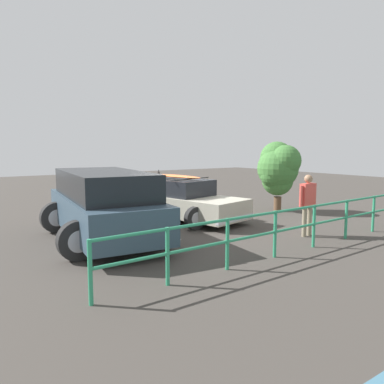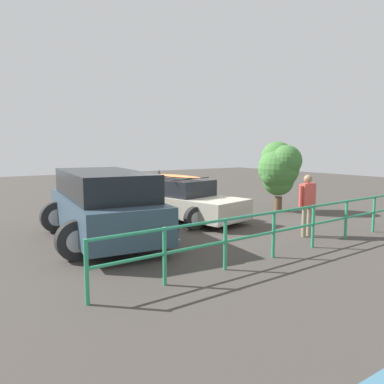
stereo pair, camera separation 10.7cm
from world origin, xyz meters
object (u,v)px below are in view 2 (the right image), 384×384
object	(u,v)px
person_bystander	(307,200)
bush_near_left	(279,168)
sedan_car	(181,200)
suv_car	(103,204)

from	to	relation	value
person_bystander	bush_near_left	world-z (taller)	bush_near_left
sedan_car	bush_near_left	bearing A→B (deg)	167.72
suv_car	bush_near_left	distance (m)	6.77
sedan_car	person_bystander	distance (m)	4.13
suv_car	sedan_car	bearing A→B (deg)	-158.67
bush_near_left	sedan_car	bearing A→B (deg)	-12.28
person_bystander	bush_near_left	distance (m)	3.82
suv_car	bush_near_left	world-z (taller)	bush_near_left
sedan_car	person_bystander	world-z (taller)	person_bystander
sedan_car	suv_car	world-z (taller)	suv_car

